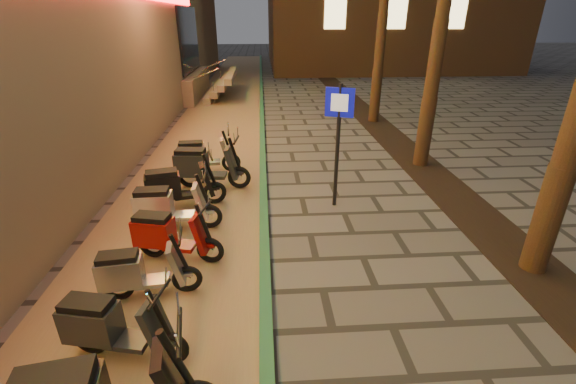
{
  "coord_description": "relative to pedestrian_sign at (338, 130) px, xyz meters",
  "views": [
    {
      "loc": [
        -0.87,
        -3.09,
        3.88
      ],
      "look_at": [
        -0.48,
        2.74,
        1.2
      ],
      "focal_mm": 24.0,
      "sensor_mm": 36.0,
      "label": 1
    }
  ],
  "objects": [
    {
      "name": "scooter_6",
      "position": [
        -3.46,
        -2.9,
        -1.28
      ],
      "size": [
        1.48,
        0.57,
        1.04
      ],
      "rotation": [
        0.0,
        0.0,
        0.12
      ],
      "color": "black",
      "rests_on": "ground"
    },
    {
      "name": "green_curb",
      "position": [
        -1.59,
        5.4,
        -1.68
      ],
      "size": [
        0.18,
        60.0,
        0.1
      ],
      "primitive_type": "cube",
      "color": "#24623D",
      "rests_on": "ground"
    },
    {
      "name": "scooter_9",
      "position": [
        -3.47,
        0.05,
        -1.21
      ],
      "size": [
        1.71,
        0.83,
        1.2
      ],
      "rotation": [
        0.0,
        0.0,
        0.25
      ],
      "color": "black",
      "rests_on": "ground"
    },
    {
      "name": "scooter_11",
      "position": [
        -3.22,
        2.17,
        -1.23
      ],
      "size": [
        1.64,
        0.59,
        1.15
      ],
      "rotation": [
        0.0,
        0.0,
        0.09
      ],
      "color": "black",
      "rests_on": "ground"
    },
    {
      "name": "scooter_10",
      "position": [
        -3.03,
        1.18,
        -1.17
      ],
      "size": [
        1.84,
        0.69,
        1.29
      ],
      "rotation": [
        0.0,
        0.0,
        -0.11
      ],
      "color": "black",
      "rests_on": "ground"
    },
    {
      "name": "planting_strip",
      "position": [
        2.91,
        0.4,
        -1.72
      ],
      "size": [
        1.2,
        40.0,
        0.02
      ],
      "primitive_type": "cube",
      "color": "black",
      "rests_on": "ground"
    },
    {
      "name": "parking_strip",
      "position": [
        -3.29,
        5.4,
        -1.73
      ],
      "size": [
        3.4,
        60.0,
        0.01
      ],
      "primitive_type": "cube",
      "color": "#8C7251",
      "rests_on": "ground"
    },
    {
      "name": "scooter_8",
      "position": [
        -3.45,
        -0.88,
        -1.22
      ],
      "size": [
        1.65,
        0.58,
        1.17
      ],
      "rotation": [
        0.0,
        0.0,
        0.03
      ],
      "color": "black",
      "rests_on": "ground"
    },
    {
      "name": "scooter_5",
      "position": [
        -3.47,
        -4.01,
        -1.26
      ],
      "size": [
        1.55,
        0.7,
        1.09
      ],
      "rotation": [
        0.0,
        0.0,
        -0.21
      ],
      "color": "black",
      "rests_on": "ground"
    },
    {
      "name": "scooter_7",
      "position": [
        -3.24,
        -1.9,
        -1.25
      ],
      "size": [
        1.57,
        0.73,
        1.1
      ],
      "rotation": [
        0.0,
        0.0,
        -0.22
      ],
      "color": "black",
      "rests_on": "ground"
    },
    {
      "name": "ground",
      "position": [
        -0.69,
        -4.6,
        -1.73
      ],
      "size": [
        120.0,
        120.0,
        0.0
      ],
      "primitive_type": "plane",
      "color": "#474442",
      "rests_on": "ground"
    },
    {
      "name": "pedestrian_sign",
      "position": [
        0.0,
        0.0,
        0.0
      ],
      "size": [
        0.56,
        0.24,
        2.67
      ],
      "rotation": [
        0.0,
        0.0,
        -0.37
      ],
      "color": "black",
      "rests_on": "ground"
    }
  ]
}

